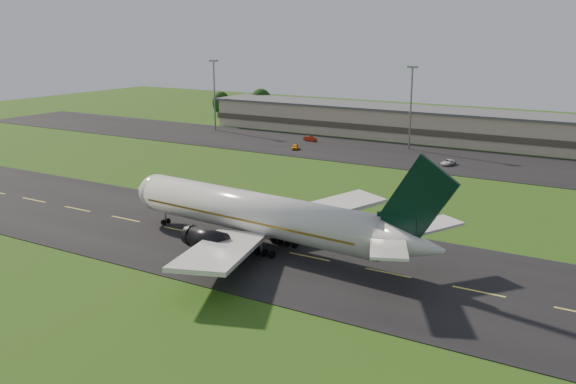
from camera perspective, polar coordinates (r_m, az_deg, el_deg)
The scene contains 11 objects.
ground at distance 96.15m, azimuth -9.60°, elevation -3.41°, with size 360.00×360.00×0.00m, color #264C13.
taxiway at distance 96.13m, azimuth -9.60°, elevation -3.38°, with size 220.00×30.00×0.10m, color black.
apron at distance 155.99m, azimuth 7.92°, elevation 3.49°, with size 260.00×30.00×0.10m, color black.
airliner at distance 86.30m, azimuth -2.47°, elevation -2.04°, with size 51.29×42.06×15.57m.
terminal at distance 175.44m, azimuth 13.07°, elevation 5.75°, with size 145.00×16.00×8.40m.
light_mast_west at distance 189.14m, azimuth -6.58°, elevation 9.29°, with size 2.40×1.20×20.35m.
light_mast_centre at distance 159.68m, azimuth 10.90°, elevation 8.22°, with size 2.40×1.20×20.35m.
tree_line at distance 178.05m, azimuth 23.52°, elevation 5.39°, with size 197.54×9.04×10.26m.
service_vehicle_a at distance 158.45m, azimuth 0.65°, elevation 4.04°, with size 1.45×3.60×1.23m, color orange.
service_vehicle_b at distance 170.30m, azimuth 1.98°, elevation 4.76°, with size 1.35×3.87×1.27m, color #A4220A.
service_vehicle_c at distance 144.27m, azimuth 14.05°, elevation 2.58°, with size 1.98×4.30×1.20m, color silver.
Camera 1 is at (60.63, -68.80, 28.89)m, focal length 40.00 mm.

